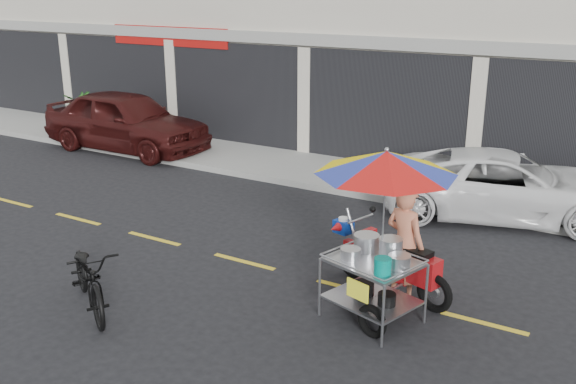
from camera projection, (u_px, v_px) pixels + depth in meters
The scene contains 9 objects.
ground at pixel (352, 289), 9.79m from camera, with size 90.00×90.00×0.00m, color black.
sidewalk at pixel (458, 190), 14.26m from camera, with size 45.00×3.00×0.15m, color gray.
centerline at pixel (352, 289), 9.79m from camera, with size 42.00×0.10×0.01m, color gold.
maroon_sedan at pixel (126, 121), 17.71m from camera, with size 1.98×4.93×1.68m, color #350E0D.
white_pickup at pixel (505, 185), 12.65m from camera, with size 2.18×4.72×1.31m, color white.
plant_tall at pixel (77, 109), 20.49m from camera, with size 0.86×0.75×0.96m, color #1D5117.
plant_short at pixel (84, 109), 20.25m from camera, with size 0.60×0.60×1.07m, color #1D5117.
near_bicycle at pixel (89, 277), 9.06m from camera, with size 0.67×1.92×1.01m, color black.
food_vendor_rig at pixel (390, 208), 8.70m from camera, with size 2.43×2.41×2.46m.
Camera 1 is at (3.69, -8.10, 4.45)m, focal length 40.00 mm.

